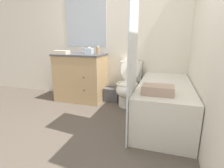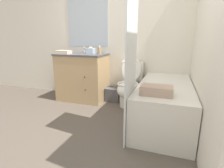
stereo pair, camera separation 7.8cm
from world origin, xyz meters
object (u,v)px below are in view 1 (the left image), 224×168
Objects in this scene: bathtub at (164,102)px; soap_dispenser at (98,50)px; sink_faucet at (84,51)px; hand_towel_folded at (62,52)px; bath_towel_folded at (158,90)px; toilet at (128,86)px; tissue_box at (89,51)px; vanity_cabinet at (81,77)px; wastebasket at (112,94)px.

bathtub is 1.48m from soap_dispenser.
sink_faucet is 0.45m from hand_towel_folded.
soap_dispenser is at bearing 137.26° from bath_towel_folded.
soap_dispenser reaches higher than toilet.
bathtub is at bearing -23.70° from sink_faucet.
tissue_box is 0.38× the size of bath_towel_folded.
bath_towel_folded is (0.54, -0.96, 0.25)m from toilet.
bath_towel_folded is at bearing -98.89° from bathtub.
hand_towel_folded is (-0.64, -0.19, -0.03)m from soap_dispenser.
bathtub is 1.64m from tissue_box.
sink_faucet and tissue_box have the same top height.
vanity_cabinet is at bearing 176.83° from toilet.
hand_towel_folded is at bearing -163.54° from wastebasket.
bathtub is 5.69× the size of wastebasket.
wastebasket is 1.04× the size of hand_towel_folded.
tissue_box is at bearing 168.19° from soap_dispenser.
tissue_box is at bearing 140.64° from bath_towel_folded.
vanity_cabinet is 1.65m from bathtub.
wastebasket is 0.87m from soap_dispenser.
soap_dispenser is 0.56× the size of hand_towel_folded.
toilet is 0.98m from tissue_box.
soap_dispenser reaches higher than bathtub.
sink_faucet is 1.82m from bathtub.
hand_towel_folded is at bearing 169.85° from bathtub.
sink_faucet is at bearing 90.00° from vanity_cabinet.
vanity_cabinet reaches higher than bathtub.
bath_towel_folded is at bearing -51.47° from wastebasket.
sink_faucet is at bearing 142.84° from tissue_box.
tissue_box is at bearing -176.34° from wastebasket.
soap_dispenser is 0.43× the size of bath_towel_folded.
vanity_cabinet is 1.80m from bath_towel_folded.
tissue_box is 0.20m from soap_dispenser.
toilet is at bearing -14.13° from sink_faucet.
vanity_cabinet is at bearing 145.45° from bath_towel_folded.
sink_faucet is at bearing 165.87° from toilet.
tissue_box is 1.73m from bath_towel_folded.
bathtub is 1.14m from wastebasket.
sink_faucet is 1.00m from wastebasket.
wastebasket is 2.07× the size of tissue_box.
hand_towel_folded is (-1.22, -0.12, 0.57)m from toilet.
vanity_cabinet reaches higher than wastebasket.
vanity_cabinet is 2.59× the size of bath_towel_folded.
tissue_box reaches higher than wastebasket.
soap_dispenser is at bearing 156.61° from bathtub.
wastebasket is at bearing 3.66° from tissue_box.
vanity_cabinet is at bearing -171.44° from wastebasket.
sink_faucet is at bearing 140.87° from bath_towel_folded.
soap_dispenser reaches higher than hand_towel_folded.
tissue_box is at bearing -37.16° from sink_faucet.
sink_faucet reaches higher than hand_towel_folded.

